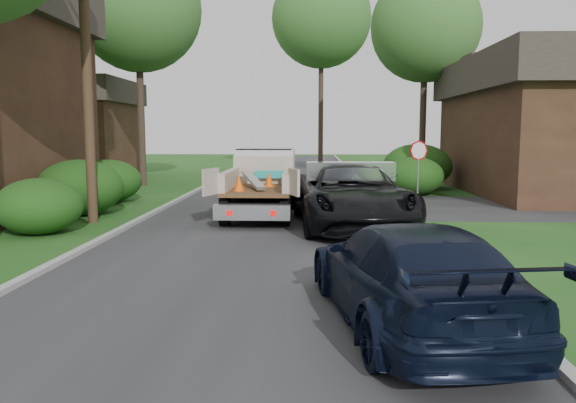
% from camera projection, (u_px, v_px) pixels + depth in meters
% --- Properties ---
extents(ground, '(120.00, 120.00, 0.00)m').
position_uv_depth(ground, '(255.00, 260.00, 12.17)').
color(ground, '#174B15').
rests_on(ground, ground).
extents(road, '(8.00, 90.00, 0.02)m').
position_uv_depth(road, '(279.00, 203.00, 22.09)').
color(road, '#28282B').
rests_on(road, ground).
extents(curb_left, '(0.20, 90.00, 0.12)m').
position_uv_depth(curb_left, '(176.00, 201.00, 22.23)').
color(curb_left, '#9E9E99').
rests_on(curb_left, ground).
extents(curb_right, '(0.20, 90.00, 0.12)m').
position_uv_depth(curb_right, '(384.00, 202.00, 21.92)').
color(curb_right, '#9E9E99').
rests_on(curb_right, ground).
extents(stop_sign, '(0.71, 0.32, 2.48)m').
position_uv_depth(stop_sign, '(418.00, 159.00, 20.68)').
color(stop_sign, slate).
rests_on(stop_sign, ground).
extents(utility_pole, '(2.42, 1.25, 10.00)m').
position_uv_depth(utility_pole, '(86.00, 51.00, 16.68)').
color(utility_pole, '#382619').
rests_on(utility_pole, ground).
extents(house_left_far, '(7.56, 7.56, 6.00)m').
position_uv_depth(house_left_far, '(69.00, 128.00, 34.12)').
color(house_left_far, '#361F16').
rests_on(house_left_far, ground).
extents(house_right, '(9.72, 12.96, 6.20)m').
position_uv_depth(house_right, '(573.00, 124.00, 25.18)').
color(house_right, '#361F16').
rests_on(house_right, ground).
extents(hedge_left_a, '(2.34, 2.34, 1.53)m').
position_uv_depth(hedge_left_a, '(39.00, 206.00, 15.28)').
color(hedge_left_a, '#0D3C10').
rests_on(hedge_left_a, ground).
extents(hedge_left_b, '(2.86, 2.86, 1.87)m').
position_uv_depth(hedge_left_b, '(80.00, 187.00, 18.75)').
color(hedge_left_b, '#0D3C10').
rests_on(hedge_left_b, ground).
extents(hedge_left_c, '(2.60, 2.60, 1.70)m').
position_uv_depth(hedge_left_c, '(108.00, 181.00, 22.24)').
color(hedge_left_c, '#0D3C10').
rests_on(hedge_left_c, ground).
extents(hedge_right_a, '(2.60, 2.60, 1.70)m').
position_uv_depth(hedge_right_a, '(414.00, 176.00, 24.74)').
color(hedge_right_a, '#0D3C10').
rests_on(hedge_right_a, ground).
extents(hedge_right_b, '(3.38, 3.38, 2.21)m').
position_uv_depth(hedge_right_b, '(417.00, 166.00, 27.66)').
color(hedge_right_b, '#0D3C10').
rests_on(hedge_right_b, ground).
extents(tree_left_far, '(6.40, 6.40, 12.20)m').
position_uv_depth(tree_left_far, '(138.00, 8.00, 28.21)').
color(tree_left_far, '#2D2119').
rests_on(tree_left_far, ground).
extents(tree_right_far, '(6.00, 6.00, 11.50)m').
position_uv_depth(tree_right_far, '(425.00, 27.00, 30.68)').
color(tree_right_far, '#2D2119').
rests_on(tree_right_far, ground).
extents(tree_center_far, '(7.20, 7.20, 14.60)m').
position_uv_depth(tree_center_far, '(321.00, 18.00, 40.50)').
color(tree_center_far, '#2D2119').
rests_on(tree_center_far, ground).
extents(flatbed_truck, '(2.72, 5.81, 2.20)m').
position_uv_depth(flatbed_truck, '(263.00, 178.00, 19.32)').
color(flatbed_truck, black).
rests_on(flatbed_truck, ground).
extents(black_pickup, '(3.65, 6.89, 1.85)m').
position_uv_depth(black_pickup, '(351.00, 196.00, 16.43)').
color(black_pickup, black).
rests_on(black_pickup, ground).
extents(navy_suv, '(2.88, 5.45, 1.51)m').
position_uv_depth(navy_suv, '(409.00, 274.00, 7.99)').
color(navy_suv, black).
rests_on(navy_suv, ground).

